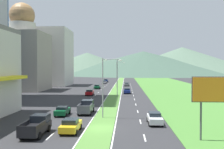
# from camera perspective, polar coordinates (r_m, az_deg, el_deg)

# --- Properties ---
(ground_plane) EXTENTS (600.00, 600.00, 0.00)m
(ground_plane) POSITION_cam_1_polar(r_m,az_deg,el_deg) (31.86, -2.59, -11.98)
(ground_plane) COLOR #2D2D30
(grass_median) EXTENTS (3.20, 240.00, 0.06)m
(grass_median) POSITION_cam_1_polar(r_m,az_deg,el_deg) (91.17, 1.20, -3.08)
(grass_median) COLOR #518438
(grass_median) RESTS_ON ground_plane
(grass_verge_right) EXTENTS (24.00, 240.00, 0.06)m
(grass_verge_right) POSITION_cam_1_polar(r_m,az_deg,el_deg) (92.78, 14.04, -3.05)
(grass_verge_right) COLOR #477F33
(grass_verge_right) RESTS_ON ground_plane
(lane_dash_left_2) EXTENTS (0.16, 2.80, 0.01)m
(lane_dash_left_2) POSITION_cam_1_polar(r_m,az_deg,el_deg) (29.15, -13.69, -13.30)
(lane_dash_left_2) COLOR silver
(lane_dash_left_2) RESTS_ON ground_plane
(lane_dash_left_3) EXTENTS (0.16, 2.80, 0.01)m
(lane_dash_left_3) POSITION_cam_1_polar(r_m,az_deg,el_deg) (36.74, -9.98, -10.16)
(lane_dash_left_3) COLOR silver
(lane_dash_left_3) RESTS_ON ground_plane
(lane_dash_left_4) EXTENTS (0.16, 2.80, 0.01)m
(lane_dash_left_4) POSITION_cam_1_polar(r_m,az_deg,el_deg) (44.50, -7.60, -8.08)
(lane_dash_left_4) COLOR silver
(lane_dash_left_4) RESTS_ON ground_plane
(lane_dash_left_5) EXTENTS (0.16, 2.80, 0.01)m
(lane_dash_left_5) POSITION_cam_1_polar(r_m,az_deg,el_deg) (52.36, -5.94, -6.61)
(lane_dash_left_5) COLOR silver
(lane_dash_left_5) RESTS_ON ground_plane
(lane_dash_left_6) EXTENTS (0.16, 2.80, 0.01)m
(lane_dash_left_6) POSITION_cam_1_polar(r_m,az_deg,el_deg) (60.27, -4.72, -5.52)
(lane_dash_left_6) COLOR silver
(lane_dash_left_6) RESTS_ON ground_plane
(lane_dash_left_7) EXTENTS (0.16, 2.80, 0.01)m
(lane_dash_left_7) POSITION_cam_1_polar(r_m,az_deg,el_deg) (68.22, -3.79, -4.69)
(lane_dash_left_7) COLOR silver
(lane_dash_left_7) RESTS_ON ground_plane
(lane_dash_left_8) EXTENTS (0.16, 2.80, 0.01)m
(lane_dash_left_8) POSITION_cam_1_polar(r_m,az_deg,el_deg) (76.19, -3.05, -4.02)
(lane_dash_left_8) COLOR silver
(lane_dash_left_8) RESTS_ON ground_plane
(lane_dash_left_9) EXTENTS (0.16, 2.80, 0.01)m
(lane_dash_left_9) POSITION_cam_1_polar(r_m,az_deg,el_deg) (84.19, -2.45, -3.49)
(lane_dash_left_9) COLOR silver
(lane_dash_left_9) RESTS_ON ground_plane
(lane_dash_left_10) EXTENTS (0.16, 2.80, 0.01)m
(lane_dash_left_10) POSITION_cam_1_polar(r_m,az_deg,el_deg) (92.19, -1.96, -3.04)
(lane_dash_left_10) COLOR silver
(lane_dash_left_10) RESTS_ON ground_plane
(lane_dash_left_11) EXTENTS (0.16, 2.80, 0.01)m
(lane_dash_left_11) POSITION_cam_1_polar(r_m,az_deg,el_deg) (100.21, -1.55, -2.67)
(lane_dash_left_11) COLOR silver
(lane_dash_left_11) RESTS_ON ground_plane
(lane_dash_left_12) EXTENTS (0.16, 2.80, 0.01)m
(lane_dash_left_12) POSITION_cam_1_polar(r_m,az_deg,el_deg) (108.23, -1.20, -2.35)
(lane_dash_left_12) COLOR silver
(lane_dash_left_12) RESTS_ON ground_plane
(lane_dash_left_13) EXTENTS (0.16, 2.80, 0.01)m
(lane_dash_left_13) POSITION_cam_1_polar(r_m,az_deg,el_deg) (116.26, -0.89, -2.08)
(lane_dash_left_13) COLOR silver
(lane_dash_left_13) RESTS_ON ground_plane
(lane_dash_right_2) EXTENTS (0.16, 2.80, 0.01)m
(lane_dash_right_2) POSITION_cam_1_polar(r_m,az_deg,el_deg) (28.04, 7.32, -13.87)
(lane_dash_right_2) COLOR silver
(lane_dash_right_2) RESTS_ON ground_plane
(lane_dash_right_3) EXTENTS (0.16, 2.80, 0.01)m
(lane_dash_right_3) POSITION_cam_1_polar(r_m,az_deg,el_deg) (35.87, 6.37, -10.43)
(lane_dash_right_3) COLOR silver
(lane_dash_right_3) RESTS_ON ground_plane
(lane_dash_right_4) EXTENTS (0.16, 2.80, 0.01)m
(lane_dash_right_4) POSITION_cam_1_polar(r_m,az_deg,el_deg) (43.78, 5.77, -8.23)
(lane_dash_right_4) COLOR silver
(lane_dash_right_4) RESTS_ON ground_plane
(lane_dash_right_5) EXTENTS (0.16, 2.80, 0.01)m
(lane_dash_right_5) POSITION_cam_1_polar(r_m,az_deg,el_deg) (51.75, 5.36, -6.71)
(lane_dash_right_5) COLOR silver
(lane_dash_right_5) RESTS_ON ground_plane
(lane_dash_right_6) EXTENTS (0.16, 2.80, 0.01)m
(lane_dash_right_6) POSITION_cam_1_polar(r_m,az_deg,el_deg) (59.74, 5.07, -5.59)
(lane_dash_right_6) COLOR silver
(lane_dash_right_6) RESTS_ON ground_plane
(lane_dash_right_7) EXTENTS (0.16, 2.80, 0.01)m
(lane_dash_right_7) POSITION_cam_1_polar(r_m,az_deg,el_deg) (67.75, 4.84, -4.73)
(lane_dash_right_7) COLOR silver
(lane_dash_right_7) RESTS_ON ground_plane
(lane_dash_right_8) EXTENTS (0.16, 2.80, 0.01)m
(lane_dash_right_8) POSITION_cam_1_polar(r_m,az_deg,el_deg) (75.77, 4.66, -4.06)
(lane_dash_right_8) COLOR silver
(lane_dash_right_8) RESTS_ON ground_plane
(lane_dash_right_9) EXTENTS (0.16, 2.80, 0.01)m
(lane_dash_right_9) POSITION_cam_1_polar(r_m,az_deg,el_deg) (83.81, 4.52, -3.51)
(lane_dash_right_9) COLOR silver
(lane_dash_right_9) RESTS_ON ground_plane
(lane_dash_right_10) EXTENTS (0.16, 2.80, 0.01)m
(lane_dash_right_10) POSITION_cam_1_polar(r_m,az_deg,el_deg) (91.85, 4.40, -3.06)
(lane_dash_right_10) COLOR silver
(lane_dash_right_10) RESTS_ON ground_plane
(lane_dash_right_11) EXTENTS (0.16, 2.80, 0.01)m
(lane_dash_right_11) POSITION_cam_1_polar(r_m,az_deg,el_deg) (99.89, 4.30, -2.69)
(lane_dash_right_11) COLOR silver
(lane_dash_right_11) RESTS_ON ground_plane
(lane_dash_right_12) EXTENTS (0.16, 2.80, 0.01)m
(lane_dash_right_12) POSITION_cam_1_polar(r_m,az_deg,el_deg) (107.94, 4.21, -2.37)
(lane_dash_right_12) COLOR silver
(lane_dash_right_12) RESTS_ON ground_plane
(lane_dash_right_13) EXTENTS (0.16, 2.80, 0.01)m
(lane_dash_right_13) POSITION_cam_1_polar(r_m,az_deg,el_deg) (115.99, 4.14, -2.09)
(lane_dash_right_13) COLOR silver
(lane_dash_right_13) RESTS_ON ground_plane
(edge_line_median_left) EXTENTS (0.16, 240.00, 0.01)m
(edge_line_median_left) POSITION_cam_1_polar(r_m,az_deg,el_deg) (91.25, 0.10, -3.09)
(edge_line_median_left) COLOR silver
(edge_line_median_left) RESTS_ON ground_plane
(edge_line_median_right) EXTENTS (0.16, 240.00, 0.01)m
(edge_line_median_right) POSITION_cam_1_polar(r_m,az_deg,el_deg) (91.13, 2.30, -3.10)
(edge_line_median_right) COLOR silver
(edge_line_median_right) RESTS_ON ground_plane
(domed_building) EXTENTS (15.09, 15.09, 28.45)m
(domed_building) POSITION_cam_1_polar(r_m,az_deg,el_deg) (88.29, -19.39, 4.11)
(domed_building) COLOR #9E9384
(domed_building) RESTS_ON ground_plane
(midrise_colored) EXTENTS (17.12, 17.12, 23.14)m
(midrise_colored) POSITION_cam_1_polar(r_m,az_deg,el_deg) (109.22, -13.89, 3.71)
(midrise_colored) COLOR silver
(midrise_colored) RESTS_ON ground_plane
(hill_far_left) EXTENTS (133.68, 133.68, 23.79)m
(hill_far_left) POSITION_cam_1_polar(r_m,az_deg,el_deg) (282.79, -5.59, 2.50)
(hill_far_left) COLOR #516B56
(hill_far_left) RESTS_ON ground_plane
(hill_far_center) EXTENTS (186.84, 186.84, 24.49)m
(hill_far_center) POSITION_cam_1_polar(r_m,az_deg,el_deg) (272.44, 7.02, 2.60)
(hill_far_center) COLOR #3D5647
(hill_far_center) RESTS_ON ground_plane
(hill_far_right) EXTENTS (171.43, 171.43, 30.31)m
(hill_far_right) POSITION_cam_1_polar(r_m,az_deg,el_deg) (298.80, 15.42, 3.02)
(hill_far_right) COLOR #516B56
(hill_far_right) RESTS_ON ground_plane
(street_lamp_near) EXTENTS (2.94, 0.43, 8.84)m
(street_lamp_near) POSITION_cam_1_polar(r_m,az_deg,el_deg) (37.38, -1.59, -2.03)
(street_lamp_near) COLOR #99999E
(street_lamp_near) RESTS_ON ground_plane
(street_lamp_mid) EXTENTS (3.16, 0.43, 9.73)m
(street_lamp_mid) POSITION_cam_1_polar(r_m,az_deg,el_deg) (65.55, 0.89, -0.04)
(street_lamp_mid) COLOR #99999E
(street_lamp_mid) RESTS_ON ground_plane
(street_lamp_far) EXTENTS (3.05, 0.29, 9.51)m
(street_lamp_far) POSITION_cam_1_polar(r_m,az_deg,el_deg) (93.86, 1.27, 0.38)
(street_lamp_far) COLOR #99999E
(street_lamp_far) RESTS_ON ground_plane
(billboard_roadside) EXTENTS (5.89, 0.28, 6.56)m
(billboard_roadside) POSITION_cam_1_polar(r_m,az_deg,el_deg) (27.99, 23.28, -3.68)
(billboard_roadside) COLOR #4C4C51
(billboard_roadside) RESTS_ON ground_plane
(car_0) EXTENTS (1.87, 4.45, 1.53)m
(car_0) POSITION_cam_1_polar(r_m,az_deg,el_deg) (34.56, 9.53, -9.59)
(car_0) COLOR silver
(car_0) RESTS_ON ground_plane
(car_1) EXTENTS (1.86, 4.10, 1.42)m
(car_1) POSITION_cam_1_polar(r_m,az_deg,el_deg) (40.63, -11.02, -7.97)
(car_1) COLOR #0C5128
(car_1) RESTS_ON ground_plane
(car_2) EXTENTS (1.94, 4.63, 1.56)m
(car_2) POSITION_cam_1_polar(r_m,az_deg,el_deg) (128.53, -1.37, -1.37)
(car_2) COLOR navy
(car_2) RESTS_ON ground_plane
(car_4) EXTENTS (1.97, 4.30, 1.55)m
(car_4) POSITION_cam_1_polar(r_m,az_deg,el_deg) (68.53, -5.01, -4.00)
(car_4) COLOR maroon
(car_4) RESTS_ON ground_plane
(car_5) EXTENTS (1.95, 4.67, 1.49)m
(car_5) POSITION_cam_1_polar(r_m,az_deg,el_deg) (88.97, -3.37, -2.73)
(car_5) COLOR #0C5128
(car_5) RESTS_ON ground_plane
(car_6) EXTENTS (2.01, 4.43, 1.56)m
(car_6) POSITION_cam_1_polar(r_m,az_deg,el_deg) (30.36, -9.21, -11.15)
(car_6) COLOR yellow
(car_6) RESTS_ON ground_plane
(car_7) EXTENTS (1.94, 4.55, 1.40)m
(car_7) POSITION_cam_1_polar(r_m,az_deg,el_deg) (117.26, -1.75, -1.69)
(car_7) COLOR #B2B2B7
(car_7) RESTS_ON ground_plane
(car_8) EXTENTS (1.96, 4.58, 1.37)m
(car_8) POSITION_cam_1_polar(r_m,az_deg,el_deg) (102.32, 3.29, -2.18)
(car_8) COLOR slate
(car_8) RESTS_ON ground_plane
(car_9) EXTENTS (1.95, 4.09, 1.52)m
(car_9) POSITION_cam_1_polar(r_m,az_deg,el_deg) (72.93, 3.39, -3.67)
(car_9) COLOR navy
(car_9) RESTS_ON ground_plane
(pickup_truck_0) EXTENTS (2.18, 5.40, 2.00)m
(pickup_truck_0) POSITION_cam_1_polar(r_m,az_deg,el_deg) (42.07, -5.75, -7.29)
(pickup_truck_0) COLOR #515459
(pickup_truck_0) RESTS_ON ground_plane
(pickup_truck_1) EXTENTS (2.18, 5.40, 2.00)m
(pickup_truck_1) POSITION_cam_1_polar(r_m,az_deg,el_deg) (30.06, -16.49, -10.94)
(pickup_truck_1) COLOR black
(pickup_truck_1) RESTS_ON ground_plane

